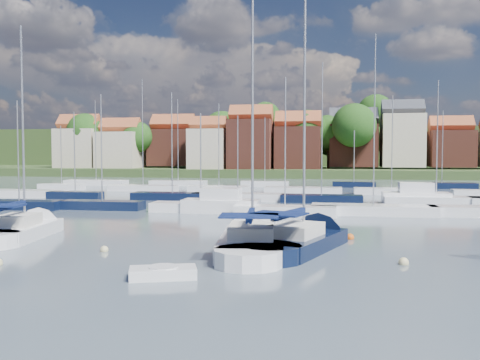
# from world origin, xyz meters

# --- Properties ---
(ground) EXTENTS (260.00, 260.00, 0.00)m
(ground) POSITION_xyz_m (0.00, 40.00, 0.00)
(ground) COLOR #4D5D69
(ground) RESTS_ON ground
(sailboat_left) EXTENTS (4.26, 11.13, 14.79)m
(sailboat_left) POSITION_xyz_m (-15.15, 4.95, 0.36)
(sailboat_left) COLOR white
(sailboat_left) RESTS_ON ground
(sailboat_centre) EXTENTS (4.80, 13.25, 17.53)m
(sailboat_centre) POSITION_xyz_m (0.11, 3.52, 0.35)
(sailboat_centre) COLOR white
(sailboat_centre) RESTS_ON ground
(sailboat_navy) EXTENTS (6.83, 12.29, 16.49)m
(sailboat_navy) POSITION_xyz_m (3.42, 3.88, 0.35)
(sailboat_navy) COLOR black
(sailboat_navy) RESTS_ON ground
(tender) EXTENTS (3.16, 2.21, 0.62)m
(tender) POSITION_xyz_m (-2.53, -5.34, 0.24)
(tender) COLOR white
(tender) RESTS_ON ground
(buoy_c) EXTENTS (0.44, 0.44, 0.44)m
(buoy_c) POSITION_xyz_m (-7.71, 0.11, 0.00)
(buoy_c) COLOR beige
(buoy_c) RESTS_ON ground
(buoy_d) EXTENTS (0.54, 0.54, 0.54)m
(buoy_d) POSITION_xyz_m (-0.33, -1.66, 0.00)
(buoy_d) COLOR beige
(buoy_d) RESTS_ON ground
(buoy_e) EXTENTS (0.52, 0.52, 0.52)m
(buoy_e) POSITION_xyz_m (5.82, 6.79, 0.00)
(buoy_e) COLOR #D85914
(buoy_e) RESTS_ON ground
(buoy_f) EXTENTS (0.50, 0.50, 0.50)m
(buoy_f) POSITION_xyz_m (8.18, -0.57, 0.00)
(buoy_f) COLOR beige
(buoy_f) RESTS_ON ground
(marina_field) EXTENTS (79.62, 41.41, 15.93)m
(marina_field) POSITION_xyz_m (1.91, 35.15, 0.43)
(marina_field) COLOR white
(marina_field) RESTS_ON ground
(far_shore_town) EXTENTS (212.46, 90.00, 22.27)m
(far_shore_town) POSITION_xyz_m (2.23, 132.67, 4.61)
(far_shore_town) COLOR #344723
(far_shore_town) RESTS_ON ground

